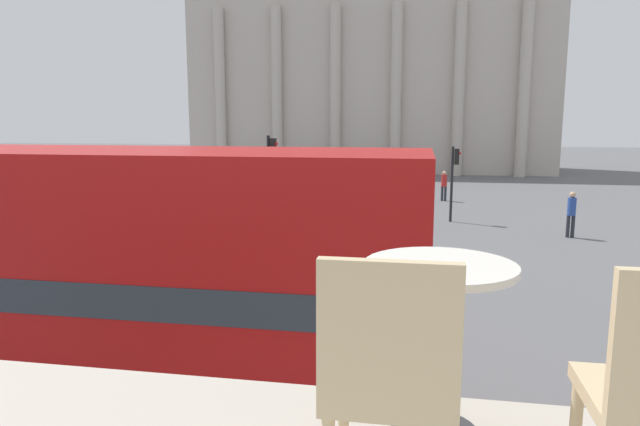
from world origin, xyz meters
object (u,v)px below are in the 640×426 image
Objects in this scene: pedestrian_red at (444,184)px; pedestrian_blue at (571,211)px; traffic_light_near at (250,219)px; traffic_light_far at (454,173)px; plaza_building_left at (371,77)px; cafe_dining_table at (439,311)px; cafe_chair_0 at (389,379)px; double_decker_bus at (68,273)px; traffic_light_mid at (271,174)px.

pedestrian_red is 10.57m from pedestrian_blue.
traffic_light_near is 14.17m from pedestrian_blue.
traffic_light_near is at bearing 53.96° from pedestrian_blue.
pedestrian_red is 0.94× the size of pedestrian_blue.
traffic_light_far is at bearing 66.50° from traffic_light_near.
plaza_building_left is 18.82× the size of pedestrian_red.
cafe_dining_table reaches higher than traffic_light_far.
cafe_chair_0 is at bearing -84.94° from plaza_building_left.
pedestrian_red is (-0.14, 6.79, -1.25)m from traffic_light_far.
double_decker_bus is 14.47× the size of cafe_dining_table.
traffic_light_far is 1.87× the size of pedestrian_blue.
pedestrian_red is (1.42, 31.24, -2.81)m from cafe_chair_0.
traffic_light_far is at bearing 41.12° from traffic_light_mid.
cafe_chair_0 is 19.24m from traffic_light_mid.
traffic_light_near is (1.03, 5.81, -0.16)m from double_decker_bus.
plaza_building_left is 8.02× the size of traffic_light_mid.
double_decker_bus is 46.60m from plaza_building_left.
cafe_dining_table is 30.79m from pedestrian_red.
traffic_light_far is (6.17, -27.57, -6.22)m from plaza_building_left.
cafe_chair_0 is 22.64m from pedestrian_blue.
traffic_light_mid is 11.78m from pedestrian_blue.
cafe_dining_table is at bearing -84.70° from plaza_building_left.
pedestrian_red is at bearing 84.45° from cafe_chair_0.
pedestrian_blue is at bearing -70.85° from plaza_building_left.
cafe_dining_table is 11.91m from traffic_light_near.
plaza_building_left is at bearing 133.63° from pedestrian_red.
plaza_building_left reaches higher than traffic_light_far.
traffic_light_near is at bearing 110.72° from cafe_dining_table.
plaza_building_left reaches higher than cafe_dining_table.
pedestrian_blue is (5.77, 21.08, -2.76)m from cafe_dining_table.
double_decker_bus is 5.83× the size of pedestrian_blue.
plaza_building_left is 17.76× the size of pedestrian_blue.
cafe_chair_0 reaches higher than traffic_light_mid.
cafe_chair_0 is 24.55m from traffic_light_far.
cafe_dining_table is at bearing -73.01° from traffic_light_mid.
traffic_light_far is 6.90m from pedestrian_red.
pedestrian_blue is (10.54, -30.34, -7.41)m from plaza_building_left.
double_decker_bus is 6.18× the size of pedestrian_red.
traffic_light_near is at bearing 74.33° from double_decker_bus.
traffic_light_far is 1.99× the size of pedestrian_red.
cafe_dining_table is 23.94m from traffic_light_far.
pedestrian_red is (6.47, 25.42, -1.33)m from double_decker_bus.
double_decker_bus is 2.64× the size of traffic_light_mid.
plaza_building_left is at bearing 92.12° from cafe_chair_0.
cafe_chair_0 is at bearing -70.98° from traffic_light_near.
traffic_light_mid is 14.52m from pedestrian_red.
cafe_chair_0 is 12.41m from traffic_light_near.
traffic_light_near is at bearing -78.05° from pedestrian_red.
traffic_light_mid is (-5.30, 18.46, -1.19)m from cafe_chair_0.
plaza_building_left reaches higher than double_decker_bus.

